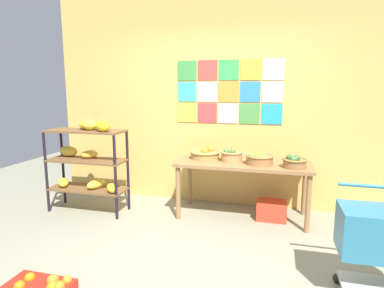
% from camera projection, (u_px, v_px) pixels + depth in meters
% --- Properties ---
extents(ground, '(9.39, 9.39, 0.00)m').
position_uv_depth(ground, '(181.00, 260.00, 3.11)').
color(ground, gray).
extents(back_wall_with_art, '(4.78, 0.07, 2.98)m').
position_uv_depth(back_wall_with_art, '(216.00, 99.00, 4.50)').
color(back_wall_with_art, '#D7A954').
rests_on(back_wall_with_art, ground).
extents(banana_shelf_unit, '(1.05, 0.45, 1.25)m').
position_uv_depth(banana_shelf_unit, '(88.00, 156.00, 4.28)').
color(banana_shelf_unit, black).
rests_on(banana_shelf_unit, ground).
extents(display_table, '(1.67, 0.68, 0.72)m').
position_uv_depth(display_table, '(243.00, 169.00, 4.08)').
color(display_table, olive).
rests_on(display_table, ground).
extents(fruit_basket_right, '(0.35, 0.35, 0.15)m').
position_uv_depth(fruit_basket_right, '(259.00, 159.00, 3.93)').
color(fruit_basket_right, olive).
rests_on(fruit_basket_right, display_table).
extents(fruit_basket_left, '(0.29, 0.29, 0.16)m').
position_uv_depth(fruit_basket_left, '(294.00, 162.00, 3.75)').
color(fruit_basket_left, olive).
rests_on(fruit_basket_left, display_table).
extents(fruit_basket_back_right, '(0.29, 0.29, 0.18)m').
position_uv_depth(fruit_basket_back_right, '(231.00, 155.00, 4.09)').
color(fruit_basket_back_right, '#B6824E').
rests_on(fruit_basket_back_right, display_table).
extents(fruit_basket_centre, '(0.40, 0.40, 0.16)m').
position_uv_depth(fruit_basket_centre, '(205.00, 154.00, 4.27)').
color(fruit_basket_centre, olive).
rests_on(fruit_basket_centre, display_table).
extents(produce_crate_under_table, '(0.37, 0.34, 0.21)m').
position_uv_depth(produce_crate_under_table, '(272.00, 210.00, 4.11)').
color(produce_crate_under_table, red).
rests_on(produce_crate_under_table, ground).
extents(shopping_cart, '(0.62, 0.43, 0.86)m').
position_uv_depth(shopping_cart, '(382.00, 237.00, 2.47)').
color(shopping_cart, black).
rests_on(shopping_cart, ground).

